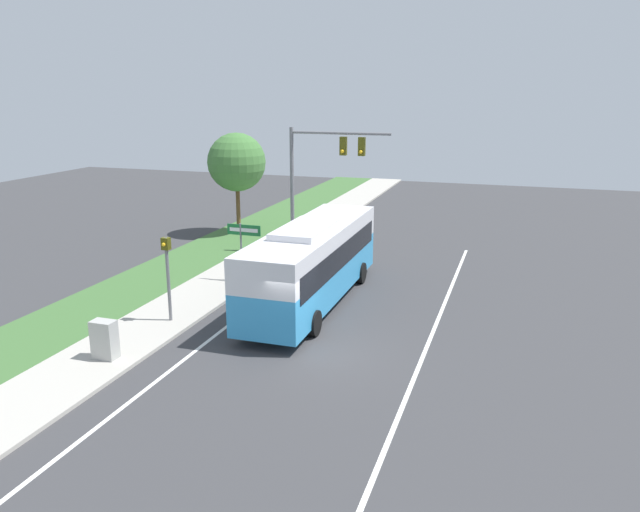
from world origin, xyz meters
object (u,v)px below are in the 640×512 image
object	(u,v)px
bus	(313,259)
signal_gantry	(320,167)
pedestrian_signal	(167,266)
street_sign	(243,240)
utility_cabinet	(105,340)

from	to	relation	value
bus	signal_gantry	world-z (taller)	signal_gantry
signal_gantry	pedestrian_signal	distance (m)	11.45
street_sign	utility_cabinet	world-z (taller)	street_sign
signal_gantry	utility_cabinet	xyz separation A→B (m)	(-2.33, -14.56, -3.85)
bus	utility_cabinet	size ratio (longest dim) A/B	8.40
bus	signal_gantry	xyz separation A→B (m)	(-2.08, 7.23, 2.77)
pedestrian_signal	utility_cabinet	bearing A→B (deg)	-92.55
street_sign	utility_cabinet	xyz separation A→B (m)	(-0.62, -8.95, -1.23)
pedestrian_signal	street_sign	bearing A→B (deg)	85.10
pedestrian_signal	signal_gantry	bearing A→B (deg)	78.82
signal_gantry	bus	bearing A→B (deg)	-73.99
signal_gantry	street_sign	distance (m)	6.43
bus	street_sign	xyz separation A→B (m)	(-3.79, 1.62, 0.14)
street_sign	utility_cabinet	distance (m)	9.05
signal_gantry	utility_cabinet	size ratio (longest dim) A/B	5.24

